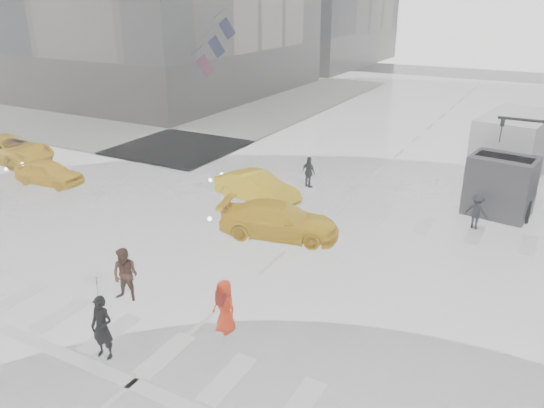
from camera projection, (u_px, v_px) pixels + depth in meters
The scene contains 15 objects.
ground at pixel (272, 263), 19.12m from camera, with size 120.00×120.00×0.00m, color black.
sidewalk_nw at pixel (163, 115), 42.07m from camera, with size 35.00×35.00×0.15m, color gray.
road_markings at pixel (272, 262), 19.11m from camera, with size 18.00×48.00×0.01m, color silver, non-canonical shape.
planter_west at pixel (511, 199), 22.31m from camera, with size 1.10×1.10×1.80m.
flag_cluster at pixel (213, 44), 38.86m from camera, with size 2.87×3.06×4.69m.
pedestrian_black at pixel (99, 305), 13.60m from camera, with size 1.06×1.08×2.43m.
pedestrian_brown at pixel (125, 275), 16.46m from camera, with size 0.87×0.67×1.78m, color #4A291A.
pedestrian_orange at pixel (225, 306), 14.95m from camera, with size 0.87×0.66×1.61m.
pedestrian_far_a at pixel (309, 172), 26.28m from camera, with size 0.93×0.57×1.58m, color black.
pedestrian_far_b at pixel (477, 211), 21.65m from camera, with size 0.97×0.54×1.50m, color black.
taxi_front at pixel (49, 173), 26.75m from camera, with size 1.48×3.67×1.25m, color yellow.
taxi_mid at pixel (257, 188), 24.51m from camera, with size 1.45×4.17×1.37m, color yellow.
taxi_rear at pixel (279, 221), 20.94m from camera, with size 1.93×4.19×1.38m, color yellow.
taxi_far at pixel (10, 149), 30.32m from camera, with size 2.51×4.82×1.51m, color yellow.
box_truck at pixel (510, 156), 24.53m from camera, with size 2.69×7.16×3.80m.
Camera 1 is at (8.15, -14.91, 9.00)m, focal length 35.00 mm.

